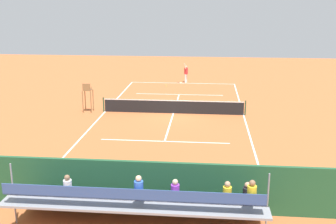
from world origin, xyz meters
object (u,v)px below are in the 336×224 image
object	(u,v)px
bleacher_stand	(142,204)
tennis_ball_far	(166,85)
tennis_player	(186,72)
courtside_bench	(199,190)
tennis_racket	(180,83)
tennis_ball_near	(166,86)
tennis_net	(173,107)
umpire_chair	(87,94)
equipment_bag	(160,198)

from	to	relation	value
bleacher_stand	tennis_ball_far	world-z (taller)	bleacher_stand
tennis_player	tennis_ball_far	size ratio (longest dim) A/B	29.18
courtside_bench	tennis_racket	xyz separation A→B (m)	(2.38, -24.48, -0.54)
tennis_racket	tennis_ball_far	bearing A→B (deg)	43.75
tennis_racket	tennis_ball_far	world-z (taller)	tennis_ball_far
courtside_bench	tennis_ball_near	xyz separation A→B (m)	(3.60, -22.54, -0.53)
tennis_net	umpire_chair	bearing A→B (deg)	1.84
equipment_bag	tennis_ball_near	world-z (taller)	equipment_bag
bleacher_stand	courtside_bench	xyz separation A→B (m)	(-1.99, -2.11, -0.39)
equipment_bag	tennis_racket	size ratio (longest dim) A/B	1.56
tennis_net	tennis_racket	size ratio (longest dim) A/B	17.87
tennis_ball_near	tennis_ball_far	size ratio (longest dim) A/B	1.00
tennis_ball_near	tennis_ball_far	bearing A→B (deg)	-81.63
bleacher_stand	courtside_bench	distance (m)	2.93
tennis_racket	tennis_ball_far	distance (m)	1.82
tennis_net	courtside_bench	bearing A→B (deg)	99.24
bleacher_stand	equipment_bag	distance (m)	2.16
bleacher_stand	umpire_chair	size ratio (longest dim) A/B	4.23
bleacher_stand	tennis_ball_far	xyz separation A→B (m)	(1.71, -25.33, -0.91)
courtside_bench	equipment_bag	size ratio (longest dim) A/B	2.00
tennis_player	tennis_ball_near	xyz separation A→B (m)	(1.74, 2.06, -0.98)
tennis_net	bleacher_stand	size ratio (longest dim) A/B	1.14
umpire_chair	tennis_ball_near	size ratio (longest dim) A/B	32.42
courtside_bench	tennis_player	bearing A→B (deg)	-85.68
tennis_player	tennis_racket	size ratio (longest dim) A/B	3.34
tennis_racket	bleacher_stand	bearing A→B (deg)	90.86
tennis_net	courtside_bench	world-z (taller)	tennis_net
equipment_bag	tennis_player	distance (m)	24.75
bleacher_stand	tennis_ball_near	world-z (taller)	bleacher_stand
tennis_net	bleacher_stand	xyz separation A→B (m)	(-0.17, 15.38, 0.45)
bleacher_stand	umpire_chair	world-z (taller)	bleacher_stand
courtside_bench	tennis_racket	world-z (taller)	courtside_bench
tennis_player	bleacher_stand	bearing A→B (deg)	89.73
tennis_ball_near	umpire_chair	bearing A→B (deg)	63.32
tennis_net	tennis_ball_near	size ratio (longest dim) A/B	156.06
tennis_net	courtside_bench	distance (m)	13.45
umpire_chair	equipment_bag	xyz separation A→B (m)	(-6.76, 13.20, -1.13)
umpire_chair	tennis_racket	bearing A→B (deg)	-117.66
tennis_player	tennis_ball_far	bearing A→B (deg)	37.05
umpire_chair	courtside_bench	world-z (taller)	umpire_chair
tennis_racket	tennis_ball_near	xyz separation A→B (m)	(1.22, 1.93, 0.02)
umpire_chair	courtside_bench	bearing A→B (deg)	122.59
courtside_bench	bleacher_stand	bearing A→B (deg)	46.77
tennis_racket	tennis_net	bearing A→B (deg)	91.15
umpire_chair	tennis_ball_near	distance (m)	10.67
tennis_net	umpire_chair	distance (m)	6.26
tennis_player	tennis_ball_near	distance (m)	2.87
bleacher_stand	tennis_player	world-z (taller)	bleacher_stand
umpire_chair	tennis_ball_near	xyz separation A→B (m)	(-4.76, -9.47, -1.28)
tennis_net	equipment_bag	world-z (taller)	tennis_net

